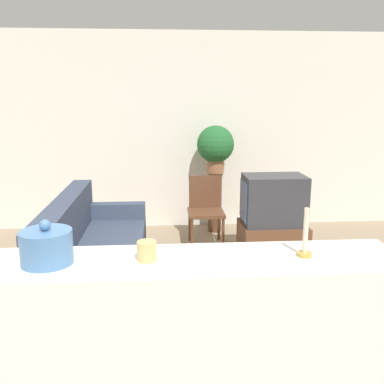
# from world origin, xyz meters

# --- Properties ---
(ground_plane) EXTENTS (14.00, 14.00, 0.00)m
(ground_plane) POSITION_xyz_m (0.00, 0.00, 0.00)
(ground_plane) COLOR gray
(wall_back) EXTENTS (9.00, 0.06, 2.70)m
(wall_back) POSITION_xyz_m (0.00, 3.43, 1.35)
(wall_back) COLOR silver
(wall_back) RESTS_ON ground_plane
(couch) EXTENTS (0.81, 2.02, 0.90)m
(couch) POSITION_xyz_m (-0.54, 1.29, 0.32)
(couch) COLOR #384256
(couch) RESTS_ON ground_plane
(tv_stand) EXTENTS (0.72, 0.56, 0.44)m
(tv_stand) POSITION_xyz_m (1.34, 1.93, 0.22)
(tv_stand) COLOR brown
(tv_stand) RESTS_ON ground_plane
(television) EXTENTS (0.68, 0.45, 0.55)m
(television) POSITION_xyz_m (1.34, 1.93, 0.72)
(television) COLOR #333338
(television) RESTS_ON tv_stand
(wooden_chair) EXTENTS (0.44, 0.44, 0.85)m
(wooden_chair) POSITION_xyz_m (0.65, 2.60, 0.48)
(wooden_chair) COLOR brown
(wooden_chair) RESTS_ON ground_plane
(plant_stand) EXTENTS (0.19, 0.19, 0.82)m
(plant_stand) POSITION_xyz_m (0.83, 3.09, 0.41)
(plant_stand) COLOR brown
(plant_stand) RESTS_ON ground_plane
(potted_plant) EXTENTS (0.50, 0.50, 0.64)m
(potted_plant) POSITION_xyz_m (0.83, 3.09, 1.19)
(potted_plant) COLOR #8E5B3D
(potted_plant) RESTS_ON plant_stand
(foreground_counter) EXTENTS (2.51, 0.44, 1.09)m
(foreground_counter) POSITION_xyz_m (0.00, -0.70, 0.55)
(foreground_counter) COLOR white
(foreground_counter) RESTS_ON ground_plane
(decorative_bowl) EXTENTS (0.23, 0.23, 0.21)m
(decorative_bowl) POSITION_xyz_m (-0.42, -0.70, 1.17)
(decorative_bowl) COLOR #4C7AAD
(decorative_bowl) RESTS_ON foreground_counter
(candle_jar) EXTENTS (0.09, 0.09, 0.09)m
(candle_jar) POSITION_xyz_m (0.03, -0.70, 1.14)
(candle_jar) COLOR tan
(candle_jar) RESTS_ON foreground_counter
(candlestick) EXTENTS (0.07, 0.07, 0.24)m
(candlestick) POSITION_xyz_m (0.78, -0.70, 1.17)
(candlestick) COLOR #B7933D
(candlestick) RESTS_ON foreground_counter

